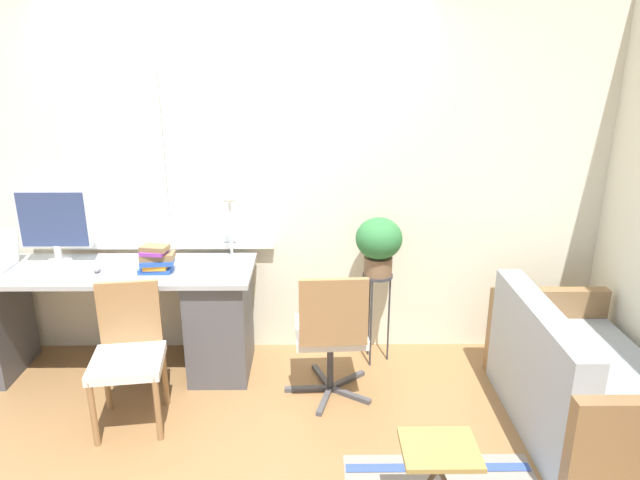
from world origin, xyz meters
name	(u,v)px	position (x,y,z in m)	size (l,w,h in m)	color
ground_plane	(237,393)	(0.00, 0.00, 0.00)	(14.00, 14.00, 0.00)	olive
wall_back_with_window	(238,173)	(-0.02, 0.69, 1.35)	(9.00, 0.12, 2.70)	beige
desk	(103,317)	(-0.95, 0.31, 0.42)	(2.10, 0.61, 0.78)	#9EA3A8
monitor	(54,224)	(-1.25, 0.43, 1.06)	(0.48, 0.17, 0.51)	silver
keyboard	(51,273)	(-1.22, 0.21, 0.79)	(0.44, 0.15, 0.02)	silver
mouse	(98,269)	(-0.92, 0.24, 0.80)	(0.04, 0.07, 0.04)	slate
desk_lamp	(230,218)	(-0.06, 0.45, 1.09)	(0.14, 0.14, 0.48)	white
book_stack	(156,259)	(-0.52, 0.23, 0.87)	(0.24, 0.16, 0.19)	#2851B2
desk_chair_wooden	(128,351)	(-0.60, -0.25, 0.46)	(0.46, 0.47, 0.85)	olive
office_chair_swivel	(331,332)	(0.62, -0.04, 0.47)	(0.57, 0.59, 0.90)	#47474C
couch_loveseat	(580,387)	(2.09, -0.37, 0.28)	(0.80, 1.39, 0.79)	#9EA8B2
plant_stand	(377,289)	(0.96, 0.43, 0.57)	(0.21, 0.21, 0.68)	#333338
potted_plant	(379,242)	(0.96, 0.43, 0.92)	(0.32, 0.32, 0.41)	brown
folding_stool	(439,457)	(1.09, -1.13, 0.41)	(0.35, 0.30, 0.46)	olive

